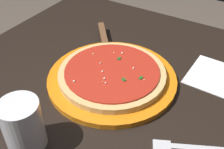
{
  "coord_description": "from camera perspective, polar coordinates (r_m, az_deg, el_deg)",
  "views": [
    {
      "loc": [
        -0.24,
        0.51,
        1.24
      ],
      "look_at": [
        0.05,
        0.03,
        0.8
      ],
      "focal_mm": 44.84,
      "sensor_mm": 36.0,
      "label": 1
    }
  ],
  "objects": [
    {
      "name": "cup_tall_drink",
      "position": [
        0.57,
        -17.7,
        -9.79
      ],
      "size": [
        0.08,
        0.08,
        0.11
      ],
      "primitive_type": "cylinder",
      "color": "silver",
      "rests_on": "restaurant_table"
    },
    {
      "name": "fork",
      "position": [
        0.6,
        16.29,
        -14.19
      ],
      "size": [
        0.18,
        0.1,
        0.0
      ],
      "color": "silver",
      "rests_on": "restaurant_table"
    },
    {
      "name": "napkin_loose_left",
      "position": [
        0.79,
        21.17,
        -0.65
      ],
      "size": [
        0.16,
        0.15,
        0.0
      ],
      "primitive_type": "cube",
      "rotation": [
        0.0,
        0.0,
        -0.04
      ],
      "color": "white",
      "rests_on": "restaurant_table"
    },
    {
      "name": "serving_plate",
      "position": [
        0.72,
        -0.0,
        -0.79
      ],
      "size": [
        0.33,
        0.33,
        0.01
      ],
      "primitive_type": "cylinder",
      "color": "orange",
      "rests_on": "restaurant_table"
    },
    {
      "name": "pizza",
      "position": [
        0.71,
        0.0,
        0.26
      ],
      "size": [
        0.27,
        0.27,
        0.02
      ],
      "color": "#DBB26B",
      "rests_on": "serving_plate"
    },
    {
      "name": "pizza_server",
      "position": [
        0.85,
        -1.53,
        6.72
      ],
      "size": [
        0.17,
        0.2,
        0.01
      ],
      "color": "silver",
      "rests_on": "serving_plate"
    },
    {
      "name": "restaurant_table",
      "position": [
        0.84,
        4.44,
        -9.45
      ],
      "size": [
        0.98,
        0.78,
        0.78
      ],
      "color": "black",
      "rests_on": "ground_plane"
    }
  ]
}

